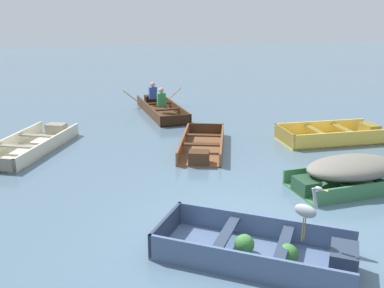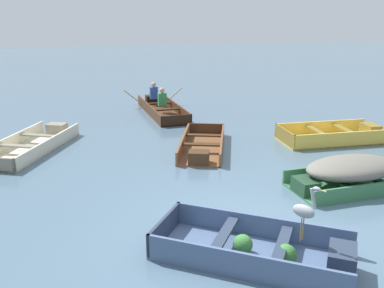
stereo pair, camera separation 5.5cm
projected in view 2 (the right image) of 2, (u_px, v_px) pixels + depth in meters
ground_plane at (251, 230)px, 6.96m from camera, size 80.00×80.00×0.00m
dinghy_slate_blue_foreground at (263, 251)px, 6.08m from camera, size 2.97×2.53×0.40m
skiff_wooden_brown_near_moored at (202, 146)px, 10.88m from camera, size 1.88×2.94×0.33m
skiff_green_mid_moored at (351, 171)px, 8.48m from camera, size 2.51×1.32×0.65m
skiff_cream_far_moored at (33, 144)px, 11.05m from camera, size 2.37×3.37×0.34m
skiff_yellow_outer_moored at (336, 136)px, 11.71m from camera, size 2.78×1.30×0.41m
rowboat_dark_varnish_with_crew at (161, 107)px, 14.99m from camera, size 2.23×3.70×0.91m
heron_on_dinghy at (305, 210)px, 5.71m from camera, size 0.32×0.42×0.84m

